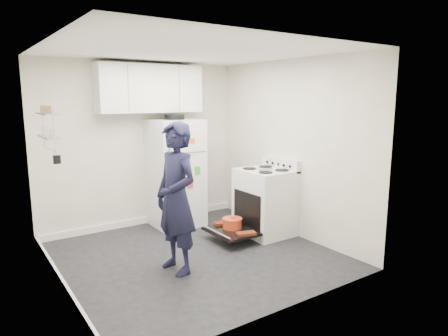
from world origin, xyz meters
TOP-DOWN VIEW (x-y plane):
  - room at (-0.03, 0.03)m, footprint 3.21×3.21m
  - electric_range at (1.26, 0.15)m, footprint 0.66×0.76m
  - open_oven_door at (0.70, 0.17)m, footprint 0.55×0.74m
  - refrigerator at (0.40, 1.25)m, footprint 0.72×0.74m
  - upper_cabinets at (0.10, 1.43)m, footprint 1.60×0.33m
  - wall_shelf_rack at (-1.52, 0.49)m, footprint 0.14×0.60m
  - person at (-0.38, -0.27)m, footprint 0.48×0.67m

SIDE VIEW (x-z plane):
  - open_oven_door at x=0.70m, z-range 0.07..0.29m
  - electric_range at x=1.26m, z-range -0.08..1.02m
  - refrigerator at x=0.40m, z-range -0.03..1.69m
  - person at x=-0.38m, z-range 0.00..1.72m
  - room at x=-0.03m, z-range -0.05..2.46m
  - wall_shelf_rack at x=-1.52m, z-range 1.37..1.98m
  - upper_cabinets at x=0.10m, z-range 1.75..2.45m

